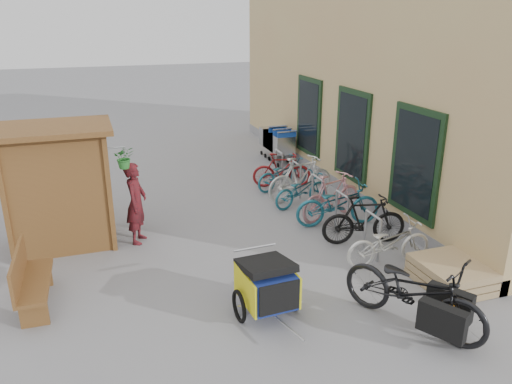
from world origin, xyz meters
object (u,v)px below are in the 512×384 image
object	(u,v)px
bike_6	(283,174)
kiosk	(53,170)
bike_2	(338,204)
pallet_stack	(451,274)
bike_7	(282,170)
cargo_bike	(415,292)
person_kiosk	(136,203)
bike_1	(364,220)
bike_5	(301,178)
bike_0	(389,243)
child_trailer	(267,283)
shopping_carts	(277,140)
bike_3	(332,196)
bike_4	(301,190)
bench	(29,279)

from	to	relation	value
bike_6	kiosk	bearing A→B (deg)	91.71
bike_2	pallet_stack	bearing A→B (deg)	-160.64
bike_2	bike_7	distance (m)	2.78
cargo_bike	person_kiosk	world-z (taller)	person_kiosk
bike_1	bike_7	world-z (taller)	bike_1
bike_5	kiosk	bearing A→B (deg)	87.88
person_kiosk	bike_0	size ratio (longest dim) A/B	1.00
child_trailer	bike_1	distance (m)	3.21
bike_1	bike_7	xyz separation A→B (m)	(-0.25, 3.78, -0.05)
person_kiosk	kiosk	bearing A→B (deg)	98.20
cargo_bike	kiosk	bearing A→B (deg)	107.99
shopping_carts	bike_3	size ratio (longest dim) A/B	0.97
bike_7	bike_3	bearing A→B (deg)	-157.89
shopping_carts	bike_2	bearing A→B (deg)	-96.60
bike_7	cargo_bike	bearing A→B (deg)	-168.38
shopping_carts	bike_4	distance (m)	4.03
bike_5	person_kiosk	bearing A→B (deg)	95.62
bike_6	bike_7	distance (m)	0.18
person_kiosk	bike_4	distance (m)	4.02
bike_1	bike_3	xyz separation A→B (m)	(-0.01, 1.39, 0.02)
kiosk	bike_4	xyz separation A→B (m)	(5.39, 0.40, -1.15)
shopping_carts	bike_7	bearing A→B (deg)	-108.08
bike_1	bike_3	size ratio (longest dim) A/B	0.96
kiosk	cargo_bike	bearing A→B (deg)	-43.28
kiosk	bench	world-z (taller)	kiosk
bike_4	cargo_bike	bearing A→B (deg)	159.34
pallet_stack	cargo_bike	bearing A→B (deg)	-149.39
bike_2	bike_5	distance (m)	1.73
cargo_bike	person_kiosk	xyz separation A→B (m)	(-3.48, 4.30, 0.26)
bike_5	bench	bearing A→B (deg)	106.88
bike_6	cargo_bike	bearing A→B (deg)	160.09
bike_3	kiosk	bearing A→B (deg)	65.88
bike_0	bike_4	distance (m)	3.28
shopping_carts	bike_2	size ratio (longest dim) A/B	0.92
bike_2	cargo_bike	bearing A→B (deg)	176.80
child_trailer	bike_7	size ratio (longest dim) A/B	1.06
bike_4	bench	bearing A→B (deg)	99.07
kiosk	bike_4	world-z (taller)	kiosk
bike_5	bike_6	xyz separation A→B (m)	(-0.12, 0.87, -0.14)
bike_0	bike_4	size ratio (longest dim) A/B	1.08
child_trailer	bike_1	size ratio (longest dim) A/B	0.97
shopping_carts	bike_1	xyz separation A→B (m)	(-0.55, -6.25, -0.14)
pallet_stack	bike_3	size ratio (longest dim) A/B	0.68
pallet_stack	bike_5	bearing A→B (deg)	98.85
bike_7	bike_1	bearing A→B (deg)	-159.94
child_trailer	bike_2	bearing A→B (deg)	42.84
child_trailer	person_kiosk	bearing A→B (deg)	111.97
bench	bike_7	xyz separation A→B (m)	(5.87, 4.12, -0.02)
bench	bike_2	size ratio (longest dim) A/B	0.80
cargo_bike	bike_7	size ratio (longest dim) A/B	1.49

